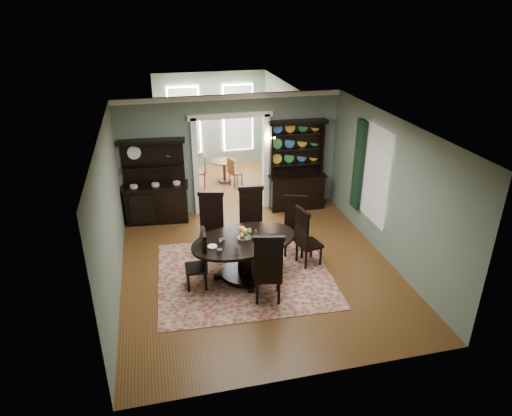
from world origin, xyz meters
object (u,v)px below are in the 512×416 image
at_px(dining_table, 244,251).
at_px(parlor_table, 224,168).
at_px(sideboard, 156,194).
at_px(welsh_dresser, 296,177).

xyz_separation_m(dining_table, parlor_table, (0.46, 5.12, -0.15)).
height_order(dining_table, parlor_table, dining_table).
distance_m(sideboard, parlor_table, 3.00).
xyz_separation_m(welsh_dresser, parlor_table, (-1.53, 2.19, -0.41)).
bearing_deg(sideboard, dining_table, -56.51).
bearing_deg(welsh_dresser, parlor_table, 127.26).
xyz_separation_m(dining_table, welsh_dresser, (1.99, 2.93, 0.26)).
relative_size(welsh_dresser, parlor_table, 3.22).
relative_size(dining_table, parlor_table, 3.31).
distance_m(welsh_dresser, parlor_table, 2.70).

